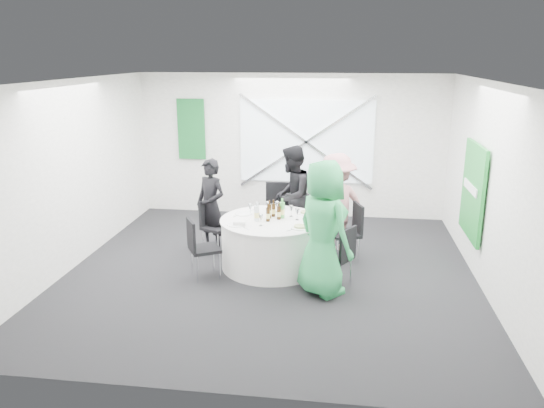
# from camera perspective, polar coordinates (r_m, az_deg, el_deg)

# --- Properties ---
(floor) EXTENTS (6.00, 6.00, 0.00)m
(floor) POSITION_cam_1_polar(r_m,az_deg,el_deg) (8.02, -0.19, -7.28)
(floor) COLOR black
(floor) RESTS_ON ground
(ceiling) EXTENTS (6.00, 6.00, 0.00)m
(ceiling) POSITION_cam_1_polar(r_m,az_deg,el_deg) (7.38, -0.22, 13.14)
(ceiling) COLOR white
(ceiling) RESTS_ON wall_back
(wall_back) EXTENTS (6.00, 0.00, 6.00)m
(wall_back) POSITION_cam_1_polar(r_m,az_deg,el_deg) (10.50, 2.07, 6.26)
(wall_back) COLOR silver
(wall_back) RESTS_ON floor
(wall_front) EXTENTS (6.00, 0.00, 6.00)m
(wall_front) POSITION_cam_1_polar(r_m,az_deg,el_deg) (4.75, -5.23, -5.84)
(wall_front) COLOR silver
(wall_front) RESTS_ON floor
(wall_left) EXTENTS (0.00, 6.00, 6.00)m
(wall_left) POSITION_cam_1_polar(r_m,az_deg,el_deg) (8.51, -20.66, 2.97)
(wall_left) COLOR silver
(wall_left) RESTS_ON floor
(wall_right) EXTENTS (0.00, 6.00, 6.00)m
(wall_right) POSITION_cam_1_polar(r_m,az_deg,el_deg) (7.76, 22.31, 1.62)
(wall_right) COLOR silver
(wall_right) RESTS_ON floor
(window_panel) EXTENTS (2.60, 0.03, 1.60)m
(window_panel) POSITION_cam_1_polar(r_m,az_deg,el_deg) (10.42, 3.71, 6.72)
(window_panel) COLOR white
(window_panel) RESTS_ON wall_back
(window_brace_a) EXTENTS (2.63, 0.05, 1.84)m
(window_brace_a) POSITION_cam_1_polar(r_m,az_deg,el_deg) (10.38, 3.69, 6.68)
(window_brace_a) COLOR silver
(window_brace_a) RESTS_ON window_panel
(window_brace_b) EXTENTS (2.63, 0.05, 1.84)m
(window_brace_b) POSITION_cam_1_polar(r_m,az_deg,el_deg) (10.38, 3.69, 6.68)
(window_brace_b) COLOR silver
(window_brace_b) RESTS_ON window_panel
(green_banner) EXTENTS (0.55, 0.04, 1.20)m
(green_banner) POSITION_cam_1_polar(r_m,az_deg,el_deg) (10.78, -8.68, 7.96)
(green_banner) COLOR #125E2E
(green_banner) RESTS_ON wall_back
(green_sign) EXTENTS (0.05, 1.20, 1.40)m
(green_sign) POSITION_cam_1_polar(r_m,az_deg,el_deg) (8.36, 20.79, 1.32)
(green_sign) COLOR #18862B
(green_sign) RESTS_ON wall_right
(banquet_table) EXTENTS (1.56, 1.56, 0.76)m
(banquet_table) POSITION_cam_1_polar(r_m,az_deg,el_deg) (8.06, 0.00, -4.24)
(banquet_table) COLOR silver
(banquet_table) RESTS_ON floor
(chair_back) EXTENTS (0.48, 0.49, 1.01)m
(chair_back) POSITION_cam_1_polar(r_m,az_deg,el_deg) (9.15, 0.63, -0.34)
(chair_back) COLOR black
(chair_back) RESTS_ON floor
(chair_back_left) EXTENTS (0.53, 0.53, 0.86)m
(chair_back_left) POSITION_cam_1_polar(r_m,az_deg,el_deg) (8.71, -6.41, -1.92)
(chair_back_left) COLOR black
(chair_back_left) RESTS_ON floor
(chair_back_right) EXTENTS (0.54, 0.53, 0.92)m
(chair_back_right) POSITION_cam_1_polar(r_m,az_deg,el_deg) (8.34, 8.45, -2.56)
(chair_back_right) COLOR black
(chair_back_right) RESTS_ON floor
(chair_front_right) EXTENTS (0.56, 0.56, 0.90)m
(chair_front_right) POSITION_cam_1_polar(r_m,az_deg,el_deg) (7.36, 7.38, -5.20)
(chair_front_right) COLOR black
(chair_front_right) RESTS_ON floor
(chair_front_left) EXTENTS (0.56, 0.55, 0.89)m
(chair_front_left) POSITION_cam_1_polar(r_m,az_deg,el_deg) (7.68, -7.84, -4.30)
(chair_front_left) COLOR black
(chair_front_left) RESTS_ON floor
(person_man_back_left) EXTENTS (0.67, 0.59, 1.53)m
(person_man_back_left) POSITION_cam_1_polar(r_m,az_deg,el_deg) (8.69, -6.60, -0.16)
(person_man_back_left) COLOR black
(person_man_back_left) RESTS_ON floor
(person_man_back) EXTENTS (0.59, 0.89, 1.70)m
(person_man_back) POSITION_cam_1_polar(r_m,az_deg,el_deg) (8.90, 2.13, 0.87)
(person_man_back) COLOR black
(person_man_back) RESTS_ON floor
(person_woman_pink) EXTENTS (1.18, 1.02, 1.67)m
(person_woman_pink) POSITION_cam_1_polar(r_m,az_deg,el_deg) (8.45, 6.91, -0.15)
(person_woman_pink) COLOR tan
(person_woman_pink) RESTS_ON floor
(person_woman_green) EXTENTS (1.05, 1.06, 1.85)m
(person_woman_green) POSITION_cam_1_polar(r_m,az_deg,el_deg) (7.05, 5.53, -2.64)
(person_woman_green) COLOR green
(person_woman_green) RESTS_ON floor
(plate_back) EXTENTS (0.28, 0.28, 0.01)m
(plate_back) POSITION_cam_1_polar(r_m,az_deg,el_deg) (8.46, 0.58, -0.50)
(plate_back) COLOR white
(plate_back) RESTS_ON banquet_table
(plate_back_left) EXTENTS (0.26, 0.26, 0.01)m
(plate_back_left) POSITION_cam_1_polar(r_m,az_deg,el_deg) (8.21, -3.10, -1.04)
(plate_back_left) COLOR white
(plate_back_left) RESTS_ON banquet_table
(plate_back_right) EXTENTS (0.25, 0.25, 0.04)m
(plate_back_right) POSITION_cam_1_polar(r_m,az_deg,el_deg) (8.22, 3.64, -0.96)
(plate_back_right) COLOR white
(plate_back_right) RESTS_ON banquet_table
(plate_front_right) EXTENTS (0.26, 0.26, 0.04)m
(plate_front_right) POSITION_cam_1_polar(r_m,az_deg,el_deg) (7.55, 3.03, -2.50)
(plate_front_right) COLOR white
(plate_front_right) RESTS_ON banquet_table
(plate_front_left) EXTENTS (0.25, 0.25, 0.01)m
(plate_front_left) POSITION_cam_1_polar(r_m,az_deg,el_deg) (7.69, -3.93, -2.22)
(plate_front_left) COLOR white
(plate_front_left) RESTS_ON banquet_table
(napkin) EXTENTS (0.19, 0.13, 0.05)m
(napkin) POSITION_cam_1_polar(r_m,az_deg,el_deg) (7.67, -3.52, -2.03)
(napkin) COLOR silver
(napkin) RESTS_ON plate_front_left
(beer_bottle_a) EXTENTS (0.06, 0.06, 0.28)m
(beer_bottle_a) POSITION_cam_1_polar(r_m,az_deg,el_deg) (7.97, -0.29, -0.78)
(beer_bottle_a) COLOR #3B220A
(beer_bottle_a) RESTS_ON banquet_table
(beer_bottle_b) EXTENTS (0.06, 0.06, 0.26)m
(beer_bottle_b) POSITION_cam_1_polar(r_m,az_deg,el_deg) (8.05, 0.16, -0.66)
(beer_bottle_b) COLOR #3B220A
(beer_bottle_b) RESTS_ON banquet_table
(beer_bottle_c) EXTENTS (0.06, 0.06, 0.26)m
(beer_bottle_c) POSITION_cam_1_polar(r_m,az_deg,el_deg) (7.91, 0.74, -0.96)
(beer_bottle_c) COLOR #3B220A
(beer_bottle_c) RESTS_ON banquet_table
(beer_bottle_d) EXTENTS (0.06, 0.06, 0.27)m
(beer_bottle_d) POSITION_cam_1_polar(r_m,az_deg,el_deg) (7.82, -0.44, -1.14)
(beer_bottle_d) COLOR #3B220A
(beer_bottle_d) RESTS_ON banquet_table
(green_water_bottle) EXTENTS (0.08, 0.08, 0.30)m
(green_water_bottle) POSITION_cam_1_polar(r_m,az_deg,el_deg) (7.98, 1.10, -0.68)
(green_water_bottle) COLOR green
(green_water_bottle) RESTS_ON banquet_table
(clear_water_bottle) EXTENTS (0.08, 0.08, 0.29)m
(clear_water_bottle) POSITION_cam_1_polar(r_m,az_deg,el_deg) (7.83, -1.66, -1.03)
(clear_water_bottle) COLOR silver
(clear_water_bottle) RESTS_ON banquet_table
(wine_glass_a) EXTENTS (0.07, 0.07, 0.17)m
(wine_glass_a) POSITION_cam_1_polar(r_m,az_deg,el_deg) (8.15, -2.35, -0.29)
(wine_glass_a) COLOR white
(wine_glass_a) RESTS_ON banquet_table
(wine_glass_b) EXTENTS (0.07, 0.07, 0.17)m
(wine_glass_b) POSITION_cam_1_polar(r_m,az_deg,el_deg) (8.19, -1.55, -0.21)
(wine_glass_b) COLOR white
(wine_glass_b) RESTS_ON banquet_table
(wine_glass_c) EXTENTS (0.07, 0.07, 0.17)m
(wine_glass_c) POSITION_cam_1_polar(r_m,az_deg,el_deg) (8.26, 0.56, -0.05)
(wine_glass_c) COLOR white
(wine_glass_c) RESTS_ON banquet_table
(wine_glass_d) EXTENTS (0.07, 0.07, 0.17)m
(wine_glass_d) POSITION_cam_1_polar(r_m,az_deg,el_deg) (8.25, -0.47, -0.08)
(wine_glass_d) COLOR white
(wine_glass_d) RESTS_ON banquet_table
(wine_glass_e) EXTENTS (0.07, 0.07, 0.17)m
(wine_glass_e) POSITION_cam_1_polar(r_m,az_deg,el_deg) (7.62, -1.20, -1.45)
(wine_glass_e) COLOR white
(wine_glass_e) RESTS_ON banquet_table
(wine_glass_f) EXTENTS (0.07, 0.07, 0.17)m
(wine_glass_f) POSITION_cam_1_polar(r_m,az_deg,el_deg) (7.89, 2.73, -0.85)
(wine_glass_f) COLOR white
(wine_glass_f) RESTS_ON banquet_table
(wine_glass_g) EXTENTS (0.07, 0.07, 0.17)m
(wine_glass_g) POSITION_cam_1_polar(r_m,az_deg,el_deg) (8.05, 2.08, -0.49)
(wine_glass_g) COLOR white
(wine_glass_g) RESTS_ON banquet_table
(fork_a) EXTENTS (0.12, 0.12, 0.01)m
(fork_a) POSITION_cam_1_polar(r_m,az_deg,el_deg) (7.77, -4.00, -2.08)
(fork_a) COLOR silver
(fork_a) RESTS_ON banquet_table
(knife_a) EXTENTS (0.11, 0.12, 0.01)m
(knife_a) POSITION_cam_1_polar(r_m,az_deg,el_deg) (7.52, -2.81, -2.66)
(knife_a) COLOR silver
(knife_a) RESTS_ON banquet_table
(fork_b) EXTENTS (0.09, 0.14, 0.01)m
(fork_b) POSITION_cam_1_polar(r_m,az_deg,el_deg) (8.40, -2.18, -0.66)
(fork_b) COLOR silver
(fork_b) RESTS_ON banquet_table
(knife_b) EXTENTS (0.08, 0.14, 0.01)m
(knife_b) POSITION_cam_1_polar(r_m,az_deg,el_deg) (8.11, -3.89, -1.29)
(knife_b) COLOR silver
(knife_b) RESTS_ON banquet_table
(fork_c) EXTENTS (0.11, 0.13, 0.01)m
(fork_c) POSITION_cam_1_polar(r_m,az_deg,el_deg) (7.45, 1.96, -2.84)
(fork_c) COLOR silver
(fork_c) RESTS_ON banquet_table
(knife_c) EXTENTS (0.10, 0.13, 0.01)m
(knife_c) POSITION_cam_1_polar(r_m,az_deg,el_deg) (7.70, 3.82, -2.23)
(knife_c) COLOR silver
(knife_c) RESTS_ON banquet_table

